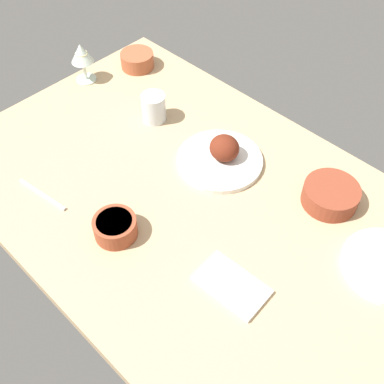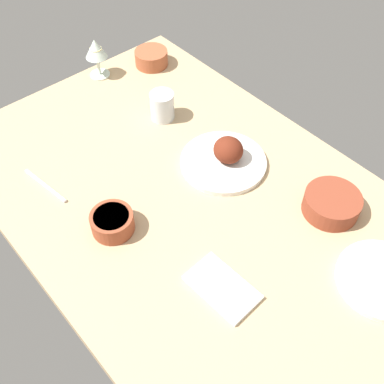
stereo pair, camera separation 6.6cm
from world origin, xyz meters
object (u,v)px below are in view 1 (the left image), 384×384
at_px(fork_loose, 42,195).
at_px(plate_far_side, 221,156).
at_px(bowl_onions, 137,59).
at_px(bowl_potatoes, 115,227).
at_px(bowl_sauce, 331,195).
at_px(folded_napkin, 232,285).
at_px(wine_glass, 82,55).
at_px(water_tumbler, 154,108).

bearing_deg(fork_loose, plate_far_side, 50.78).
bearing_deg(bowl_onions, bowl_potatoes, -45.78).
distance_m(bowl_onions, bowl_sauce, 0.85).
distance_m(plate_far_side, bowl_sauce, 0.33).
relative_size(bowl_potatoes, folded_napkin, 0.65).
distance_m(plate_far_side, bowl_onions, 0.56).
xyz_separation_m(plate_far_side, wine_glass, (-0.61, -0.03, 0.08)).
height_order(water_tumbler, folded_napkin, water_tumbler).
distance_m(folded_napkin, fork_loose, 0.58).
bearing_deg(plate_far_side, wine_glass, -177.13).
bearing_deg(water_tumbler, wine_glass, -175.71).
height_order(wine_glass, water_tumbler, wine_glass).
bearing_deg(fork_loose, folded_napkin, 7.09).
distance_m(bowl_potatoes, water_tumbler, 0.46).
distance_m(bowl_potatoes, bowl_onions, 0.74).
bearing_deg(fork_loose, bowl_potatoes, 5.68).
relative_size(bowl_onions, folded_napkin, 0.68).
xyz_separation_m(plate_far_side, bowl_onions, (-0.54, 0.15, 0.01)).
distance_m(bowl_potatoes, bowl_sauce, 0.58).
relative_size(bowl_potatoes, bowl_sauce, 0.74).
height_order(bowl_potatoes, bowl_sauce, bowl_sauce).
relative_size(plate_far_side, bowl_sauce, 1.67).
bearing_deg(bowl_sauce, water_tumbler, -170.74).
relative_size(bowl_potatoes, water_tumbler, 1.22).
bearing_deg(folded_napkin, water_tumbler, 153.72).
xyz_separation_m(bowl_potatoes, bowl_sauce, (0.33, 0.47, 0.00)).
xyz_separation_m(plate_far_side, folded_napkin, (0.29, -0.29, -0.02)).
height_order(bowl_sauce, wine_glass, wine_glass).
distance_m(bowl_sauce, fork_loose, 0.79).
bearing_deg(bowl_sauce, fork_loose, -137.41).
relative_size(water_tumbler, fork_loose, 0.52).
xyz_separation_m(bowl_potatoes, fork_loose, (-0.25, -0.06, -0.03)).
xyz_separation_m(plate_far_side, bowl_potatoes, (-0.02, -0.38, 0.01)).
distance_m(bowl_sauce, wine_glass, 0.93).
bearing_deg(bowl_onions, wine_glass, -111.57).
height_order(plate_far_side, folded_napkin, plate_far_side).
distance_m(wine_glass, fork_loose, 0.54).
relative_size(wine_glass, folded_napkin, 0.82).
height_order(bowl_potatoes, fork_loose, bowl_potatoes).
height_order(bowl_onions, bowl_sauce, bowl_sauce).
bearing_deg(water_tumbler, bowl_onions, 148.87).
height_order(wine_glass, folded_napkin, wine_glass).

